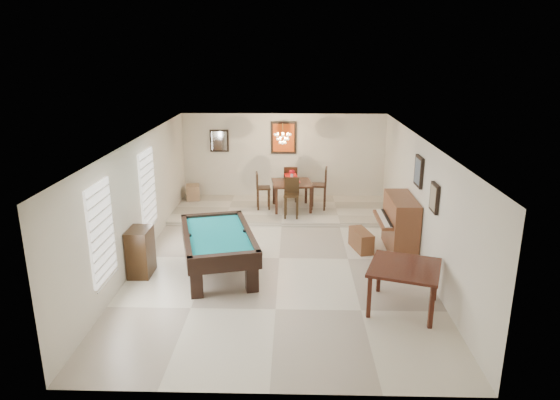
{
  "coord_description": "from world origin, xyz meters",
  "views": [
    {
      "loc": [
        0.29,
        -10.08,
        4.37
      ],
      "look_at": [
        0.0,
        0.6,
        1.15
      ],
      "focal_mm": 32.0,
      "sensor_mm": 36.0,
      "label": 1
    }
  ],
  "objects_px": {
    "dining_chair_north": "(291,183)",
    "piano_bench": "(361,240)",
    "flower_vase": "(292,174)",
    "dining_table": "(292,193)",
    "chandelier": "(283,135)",
    "square_table": "(403,287)",
    "upright_piano": "(394,224)",
    "apothecary_chest": "(141,252)",
    "dining_chair_south": "(291,198)",
    "dining_chair_west": "(263,191)",
    "pool_table": "(218,253)",
    "dining_chair_east": "(319,188)",
    "corner_bench": "(193,192)"
  },
  "relations": [
    {
      "from": "dining_chair_west",
      "to": "dining_chair_north",
      "type": "bearing_deg",
      "value": -51.32
    },
    {
      "from": "apothecary_chest",
      "to": "dining_chair_south",
      "type": "relative_size",
      "value": 0.93
    },
    {
      "from": "square_table",
      "to": "apothecary_chest",
      "type": "bearing_deg",
      "value": 165.76
    },
    {
      "from": "flower_vase",
      "to": "dining_chair_west",
      "type": "relative_size",
      "value": 0.23
    },
    {
      "from": "square_table",
      "to": "dining_chair_east",
      "type": "xyz_separation_m",
      "value": [
        -1.23,
        5.38,
        0.3
      ]
    },
    {
      "from": "square_table",
      "to": "dining_chair_east",
      "type": "bearing_deg",
      "value": 102.89
    },
    {
      "from": "dining_chair_west",
      "to": "pool_table",
      "type": "bearing_deg",
      "value": 163.32
    },
    {
      "from": "flower_vase",
      "to": "pool_table",
      "type": "bearing_deg",
      "value": -110.59
    },
    {
      "from": "apothecary_chest",
      "to": "dining_table",
      "type": "bearing_deg",
      "value": 53.53
    },
    {
      "from": "piano_bench",
      "to": "flower_vase",
      "type": "bearing_deg",
      "value": 120.96
    },
    {
      "from": "piano_bench",
      "to": "upright_piano",
      "type": "bearing_deg",
      "value": -1.57
    },
    {
      "from": "dining_table",
      "to": "chandelier",
      "type": "height_order",
      "value": "chandelier"
    },
    {
      "from": "piano_bench",
      "to": "dining_chair_north",
      "type": "height_order",
      "value": "dining_chair_north"
    },
    {
      "from": "square_table",
      "to": "upright_piano",
      "type": "bearing_deg",
      "value": 82.97
    },
    {
      "from": "dining_chair_north",
      "to": "square_table",
      "type": "bearing_deg",
      "value": 107.68
    },
    {
      "from": "square_table",
      "to": "flower_vase",
      "type": "bearing_deg",
      "value": 110.24
    },
    {
      "from": "dining_chair_west",
      "to": "flower_vase",
      "type": "bearing_deg",
      "value": -95.63
    },
    {
      "from": "dining_chair_north",
      "to": "corner_bench",
      "type": "relative_size",
      "value": 2.21
    },
    {
      "from": "pool_table",
      "to": "corner_bench",
      "type": "height_order",
      "value": "pool_table"
    },
    {
      "from": "dining_chair_east",
      "to": "chandelier",
      "type": "xyz_separation_m",
      "value": [
        -1.0,
        -0.03,
        1.5
      ]
    },
    {
      "from": "corner_bench",
      "to": "apothecary_chest",
      "type": "bearing_deg",
      "value": -91.06
    },
    {
      "from": "dining_chair_east",
      "to": "corner_bench",
      "type": "bearing_deg",
      "value": -96.46
    },
    {
      "from": "dining_chair_south",
      "to": "dining_chair_west",
      "type": "xyz_separation_m",
      "value": [
        -0.78,
        0.74,
        -0.01
      ]
    },
    {
      "from": "square_table",
      "to": "upright_piano",
      "type": "distance_m",
      "value": 2.71
    },
    {
      "from": "square_table",
      "to": "dining_chair_west",
      "type": "relative_size",
      "value": 1.13
    },
    {
      "from": "flower_vase",
      "to": "dining_chair_west",
      "type": "bearing_deg",
      "value": -178.9
    },
    {
      "from": "square_table",
      "to": "upright_piano",
      "type": "relative_size",
      "value": 0.78
    },
    {
      "from": "apothecary_chest",
      "to": "dining_chair_north",
      "type": "relative_size",
      "value": 0.92
    },
    {
      "from": "apothecary_chest",
      "to": "dining_chair_south",
      "type": "distance_m",
      "value": 4.5
    },
    {
      "from": "apothecary_chest",
      "to": "dining_chair_east",
      "type": "height_order",
      "value": "dining_chair_east"
    },
    {
      "from": "flower_vase",
      "to": "dining_chair_west",
      "type": "distance_m",
      "value": 0.93
    },
    {
      "from": "pool_table",
      "to": "chandelier",
      "type": "relative_size",
      "value": 4.13
    },
    {
      "from": "dining_table",
      "to": "chandelier",
      "type": "bearing_deg",
      "value": -178.22
    },
    {
      "from": "square_table",
      "to": "apothecary_chest",
      "type": "relative_size",
      "value": 1.2
    },
    {
      "from": "flower_vase",
      "to": "apothecary_chest",
      "type": "bearing_deg",
      "value": -126.47
    },
    {
      "from": "upright_piano",
      "to": "apothecary_chest",
      "type": "height_order",
      "value": "upright_piano"
    },
    {
      "from": "apothecary_chest",
      "to": "dining_chair_north",
      "type": "xyz_separation_m",
      "value": [
        2.98,
        4.83,
        0.16
      ]
    },
    {
      "from": "square_table",
      "to": "dining_chair_north",
      "type": "relative_size",
      "value": 1.11
    },
    {
      "from": "piano_bench",
      "to": "apothecary_chest",
      "type": "relative_size",
      "value": 0.83
    },
    {
      "from": "upright_piano",
      "to": "dining_table",
      "type": "height_order",
      "value": "upright_piano"
    },
    {
      "from": "dining_chair_south",
      "to": "dining_chair_west",
      "type": "relative_size",
      "value": 1.01
    },
    {
      "from": "dining_table",
      "to": "dining_chair_north",
      "type": "distance_m",
      "value": 0.75
    },
    {
      "from": "pool_table",
      "to": "chandelier",
      "type": "height_order",
      "value": "chandelier"
    },
    {
      "from": "dining_chair_north",
      "to": "piano_bench",
      "type": "bearing_deg",
      "value": 115.06
    },
    {
      "from": "pool_table",
      "to": "square_table",
      "type": "xyz_separation_m",
      "value": [
        3.45,
        -1.42,
        -0.01
      ]
    },
    {
      "from": "flower_vase",
      "to": "dining_chair_east",
      "type": "distance_m",
      "value": 0.85
    },
    {
      "from": "pool_table",
      "to": "dining_chair_west",
      "type": "bearing_deg",
      "value": 65.33
    },
    {
      "from": "piano_bench",
      "to": "flower_vase",
      "type": "distance_m",
      "value": 3.22
    },
    {
      "from": "square_table",
      "to": "chandelier",
      "type": "xyz_separation_m",
      "value": [
        -2.23,
        5.35,
        1.8
      ]
    },
    {
      "from": "chandelier",
      "to": "dining_chair_north",
      "type": "bearing_deg",
      "value": 74.11
    }
  ]
}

